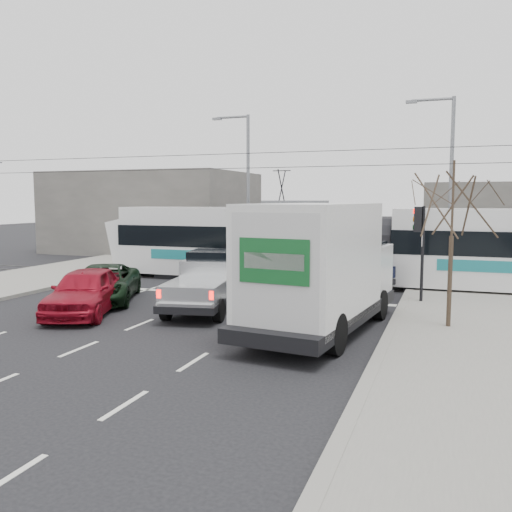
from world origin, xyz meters
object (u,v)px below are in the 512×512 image
(box_truck, at_px, (320,270))
(red_car, at_px, (85,291))
(silver_pickup, at_px, (209,280))
(green_car, at_px, (103,283))
(street_lamp_near, at_px, (447,177))
(street_lamp_far, at_px, (245,181))
(navy_pickup, at_px, (356,275))
(bare_tree, at_px, (453,206))
(traffic_signal, at_px, (420,233))
(tram, at_px, (381,246))

(box_truck, xyz_separation_m, red_car, (-8.27, -0.21, -1.10))
(silver_pickup, xyz_separation_m, green_car, (-4.42, -0.26, -0.31))
(street_lamp_near, xyz_separation_m, street_lamp_far, (-11.50, 2.00, 0.00))
(red_car, bearing_deg, street_lamp_far, 69.66)
(red_car, bearing_deg, navy_pickup, 18.31)
(bare_tree, relative_size, silver_pickup, 0.84)
(bare_tree, bearing_deg, silver_pickup, 175.10)
(box_truck, bearing_deg, red_car, -171.75)
(traffic_signal, distance_m, silver_pickup, 8.11)
(bare_tree, distance_m, silver_pickup, 8.82)
(bare_tree, height_order, tram, tram)
(bare_tree, bearing_deg, traffic_signal, 105.76)
(street_lamp_near, bearing_deg, green_car, -138.50)
(street_lamp_far, height_order, silver_pickup, street_lamp_far)
(silver_pickup, relative_size, red_car, 1.24)
(silver_pickup, xyz_separation_m, box_truck, (4.71, -2.27, 0.89))
(silver_pickup, distance_m, box_truck, 5.30)
(silver_pickup, height_order, navy_pickup, silver_pickup)
(bare_tree, distance_m, red_car, 12.41)
(street_lamp_far, xyz_separation_m, red_car, (-0.13, -15.26, -4.29))
(street_lamp_far, distance_m, tram, 10.96)
(traffic_signal, xyz_separation_m, street_lamp_far, (-10.66, 9.50, 2.37))
(traffic_signal, height_order, navy_pickup, traffic_signal)
(navy_pickup, bearing_deg, street_lamp_near, 84.34)
(traffic_signal, distance_m, navy_pickup, 3.16)
(bare_tree, height_order, green_car, bare_tree)
(box_truck, distance_m, red_car, 8.35)
(green_car, height_order, red_car, red_car)
(tram, bearing_deg, traffic_signal, -63.78)
(tram, relative_size, silver_pickup, 4.41)
(street_lamp_far, xyz_separation_m, navy_pickup, (8.18, -8.73, -4.18))
(navy_pickup, xyz_separation_m, green_car, (-9.16, -4.32, -0.22))
(traffic_signal, bearing_deg, street_lamp_far, 138.28)
(traffic_signal, relative_size, tram, 0.14)
(silver_pickup, bearing_deg, navy_pickup, 30.19)
(silver_pickup, bearing_deg, traffic_signal, 14.09)
(street_lamp_far, relative_size, silver_pickup, 1.51)
(traffic_signal, relative_size, street_lamp_near, 0.40)
(street_lamp_near, height_order, green_car, street_lamp_near)
(green_car, bearing_deg, bare_tree, -26.71)
(traffic_signal, bearing_deg, bare_tree, -74.24)
(traffic_signal, height_order, red_car, traffic_signal)
(street_lamp_far, relative_size, box_truck, 1.12)
(tram, height_order, red_car, tram)
(traffic_signal, bearing_deg, tram, 116.36)
(tram, bearing_deg, street_lamp_near, 53.66)
(street_lamp_far, distance_m, box_truck, 17.41)
(street_lamp_far, xyz_separation_m, green_car, (-0.98, -13.05, -4.40))
(bare_tree, relative_size, street_lamp_near, 0.56)
(green_car, distance_m, red_car, 2.38)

